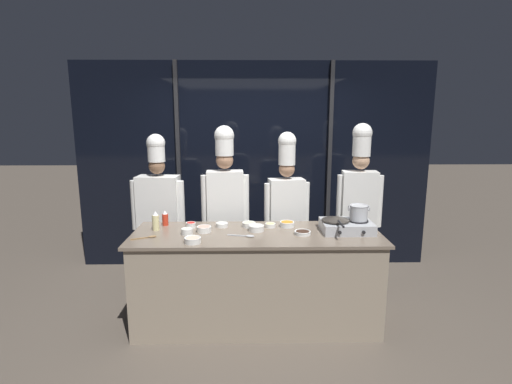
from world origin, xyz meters
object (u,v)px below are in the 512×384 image
prep_bowl_noodles (249,224)px  prep_bowl_garlic (222,224)px  stock_pot (359,212)px  squeeze_bottle_oil (156,221)px  prep_bowl_soy_glaze (303,232)px  serving_spoon_solid (149,237)px  prep_bowl_carrots (287,224)px  chef_head (159,205)px  prep_bowl_ginger (270,225)px  prep_bowl_bell_pepper (191,225)px  serving_spoon_slotted (246,236)px  prep_bowl_chicken (193,240)px  chef_sous (225,197)px  prep_bowl_bean_sprouts (187,231)px  chef_pastry (359,195)px  squeeze_bottle_chili (165,218)px  frying_pan (336,218)px  chef_line (286,202)px  portable_stove (347,226)px  prep_bowl_shrimp (204,229)px  prep_bowl_onion (257,228)px

prep_bowl_noodles → prep_bowl_garlic: 0.27m
stock_pot → prep_bowl_noodles: stock_pot is taller
squeeze_bottle_oil → prep_bowl_soy_glaze: bearing=-6.7°
squeeze_bottle_oil → serving_spoon_solid: (-0.01, -0.24, -0.08)m
prep_bowl_carrots → chef_head: 1.50m
prep_bowl_ginger → prep_bowl_soy_glaze: bearing=-40.3°
prep_bowl_bell_pepper → serving_spoon_slotted: 0.63m
prep_bowl_chicken → chef_head: (-0.52, 1.02, 0.08)m
prep_bowl_bell_pepper → chef_sous: size_ratio=0.05×
prep_bowl_bean_sprouts → prep_bowl_ginger: (0.80, 0.22, -0.01)m
serving_spoon_slotted → chef_pastry: size_ratio=0.13×
squeeze_bottle_chili → serving_spoon_slotted: 0.92m
frying_pan → prep_bowl_bell_pepper: size_ratio=4.77×
serving_spoon_slotted → chef_line: (0.44, 0.80, 0.13)m
squeeze_bottle_oil → serving_spoon_slotted: bearing=-14.0°
portable_stove → frying_pan: 0.14m
stock_pot → prep_bowl_bean_sprouts: bearing=-177.5°
chef_head → prep_bowl_bean_sprouts: bearing=124.3°
serving_spoon_slotted → chef_head: chef_head is taller
prep_bowl_ginger → prep_bowl_carrots: 0.17m
prep_bowl_chicken → chef_head: size_ratio=0.08×
prep_bowl_soy_glaze → chef_pastry: chef_pastry is taller
prep_bowl_soy_glaze → chef_head: bearing=152.5°
frying_pan → prep_bowl_garlic: (-1.11, 0.18, -0.11)m
prep_bowl_chicken → prep_bowl_shrimp: size_ratio=1.05×
prep_bowl_bell_pepper → prep_bowl_ginger: (0.80, 0.00, -0.01)m
prep_bowl_onion → chef_sous: bearing=119.9°
prep_bowl_noodles → prep_bowl_bean_sprouts: bearing=-157.5°
squeeze_bottle_oil → prep_bowl_bell_pepper: bearing=13.3°
prep_bowl_bell_pepper → prep_bowl_chicken: prep_bowl_bell_pepper is taller
prep_bowl_carrots → chef_line: (0.03, 0.48, 0.11)m
squeeze_bottle_oil → serving_spoon_solid: bearing=-93.4°
portable_stove → prep_bowl_soy_glaze: size_ratio=3.06×
frying_pan → prep_bowl_garlic: size_ratio=3.80×
prep_bowl_bean_sprouts → stock_pot: bearing=2.5°
squeeze_bottle_chili → serving_spoon_solid: (-0.07, -0.41, -0.07)m
prep_bowl_bean_sprouts → prep_bowl_noodles: (0.59, 0.24, -0.01)m
prep_bowl_ginger → squeeze_bottle_oil: bearing=-175.8°
squeeze_bottle_oil → prep_bowl_onion: 0.99m
prep_bowl_ginger → prep_bowl_noodles: bearing=175.3°
stock_pot → prep_bowl_chicken: bearing=-168.3°
prep_bowl_onion → prep_bowl_chicken: 0.67m
stock_pot → prep_bowl_chicken: size_ratio=1.34×
prep_bowl_carrots → serving_spoon_slotted: size_ratio=0.58×
squeeze_bottle_chili → chef_pastry: (2.09, 0.40, 0.15)m
prep_bowl_soy_glaze → chef_head: chef_head is taller
prep_bowl_garlic → chef_line: bearing=34.3°
prep_bowl_carrots → prep_bowl_soy_glaze: bearing=-65.1°
squeeze_bottle_oil → prep_bowl_carrots: 1.30m
prep_bowl_carrots → chef_head: bearing=159.2°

